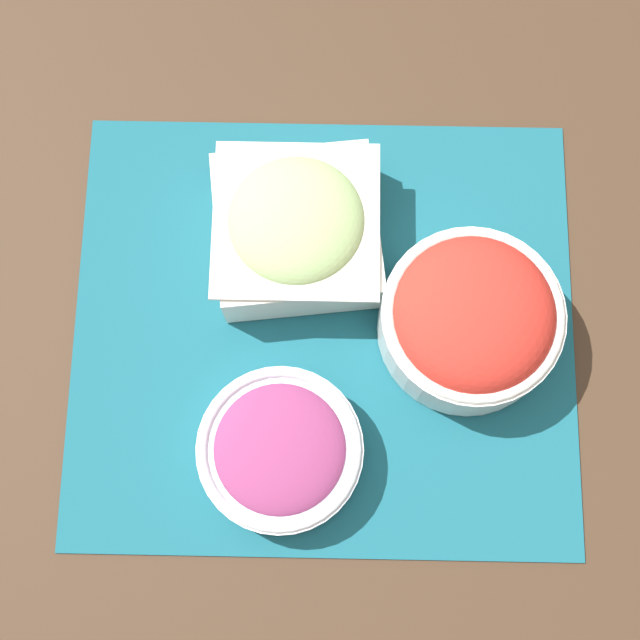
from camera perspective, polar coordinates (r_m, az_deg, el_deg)
name	(u,v)px	position (r m, az deg, el deg)	size (l,w,h in m)	color
ground_plane	(320,328)	(0.87, 0.00, -0.54)	(3.00, 3.00, 0.00)	#422D1E
placemat	(320,328)	(0.87, 0.00, -0.51)	(0.49, 0.44, 0.00)	#195B6B
onion_bowl	(276,450)	(0.82, -2.82, -8.31)	(0.15, 0.15, 0.05)	silver
cucumber_bowl	(293,227)	(0.85, -1.75, 5.95)	(0.17, 0.17, 0.08)	silver
tomato_bowl	(467,316)	(0.84, 9.41, 0.25)	(0.17, 0.17, 0.09)	white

